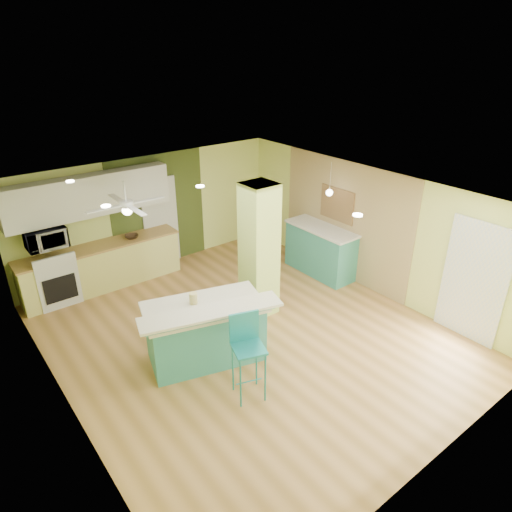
{
  "coord_description": "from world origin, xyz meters",
  "views": [
    {
      "loc": [
        -3.94,
        -5.3,
        4.69
      ],
      "look_at": [
        0.5,
        0.4,
        1.23
      ],
      "focal_mm": 32.0,
      "sensor_mm": 36.0,
      "label": 1
    }
  ],
  "objects_px": {
    "peninsula": "(206,331)",
    "bar_stool": "(247,343)",
    "fruit_bowl": "(132,237)",
    "side_counter": "(321,250)",
    "canister": "(193,298)"
  },
  "relations": [
    {
      "from": "peninsula",
      "to": "side_counter",
      "type": "height_order",
      "value": "peninsula"
    },
    {
      "from": "side_counter",
      "to": "canister",
      "type": "distance_m",
      "value": 3.81
    },
    {
      "from": "bar_stool",
      "to": "fruit_bowl",
      "type": "xyz_separation_m",
      "value": [
        0.22,
        4.27,
        0.11
      ]
    },
    {
      "from": "bar_stool",
      "to": "peninsula",
      "type": "bearing_deg",
      "value": 110.62
    },
    {
      "from": "bar_stool",
      "to": "side_counter",
      "type": "height_order",
      "value": "bar_stool"
    },
    {
      "from": "peninsula",
      "to": "canister",
      "type": "distance_m",
      "value": 0.58
    },
    {
      "from": "side_counter",
      "to": "fruit_bowl",
      "type": "height_order",
      "value": "side_counter"
    },
    {
      "from": "side_counter",
      "to": "bar_stool",
      "type": "bearing_deg",
      "value": -150.08
    },
    {
      "from": "peninsula",
      "to": "canister",
      "type": "xyz_separation_m",
      "value": [
        -0.08,
        0.18,
        0.55
      ]
    },
    {
      "from": "fruit_bowl",
      "to": "canister",
      "type": "relative_size",
      "value": 1.56
    },
    {
      "from": "canister",
      "to": "side_counter",
      "type": "bearing_deg",
      "value": 12.9
    },
    {
      "from": "peninsula",
      "to": "bar_stool",
      "type": "height_order",
      "value": "bar_stool"
    },
    {
      "from": "side_counter",
      "to": "peninsula",
      "type": "bearing_deg",
      "value": -164.15
    },
    {
      "from": "side_counter",
      "to": "canister",
      "type": "bearing_deg",
      "value": -167.1
    },
    {
      "from": "canister",
      "to": "bar_stool",
      "type": "bearing_deg",
      "value": -84.04
    }
  ]
}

